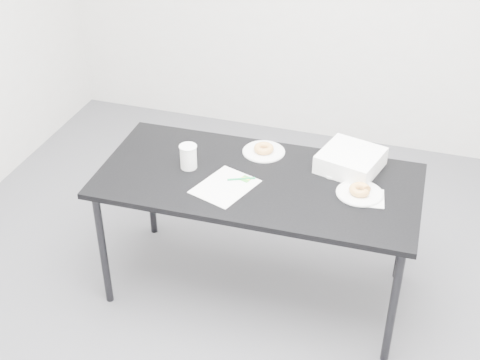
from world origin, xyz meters
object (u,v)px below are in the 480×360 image
(plate_near, at_px, (360,193))
(donut_near, at_px, (360,190))
(table, at_px, (258,188))
(donut_far, at_px, (264,148))
(plate_far, at_px, (264,152))
(coffee_cup, at_px, (188,157))
(pen, at_px, (241,179))
(bakery_box, at_px, (351,160))
(scorecard, at_px, (225,187))

(plate_near, xyz_separation_m, donut_near, (0.00, 0.00, 0.02))
(table, xyz_separation_m, donut_far, (-0.04, 0.25, 0.08))
(plate_far, relative_size, donut_far, 2.13)
(plate_near, relative_size, coffee_cup, 1.78)
(pen, bearing_deg, donut_far, 59.52)
(donut_near, relative_size, bakery_box, 0.37)
(coffee_cup, xyz_separation_m, bakery_box, (0.79, 0.24, -0.02))
(table, height_order, donut_near, donut_near)
(donut_near, bearing_deg, scorecard, -168.14)
(table, height_order, scorecard, scorecard)
(plate_far, relative_size, bakery_box, 0.79)
(table, distance_m, donut_near, 0.51)
(table, distance_m, plate_near, 0.51)
(scorecard, distance_m, bakery_box, 0.66)
(donut_far, bearing_deg, bakery_box, -2.50)
(donut_far, bearing_deg, coffee_cup, -141.40)
(scorecard, xyz_separation_m, plate_near, (0.64, 0.13, 0.00))
(plate_near, bearing_deg, donut_far, 156.55)
(bakery_box, bearing_deg, donut_near, -53.92)
(plate_far, distance_m, coffee_cup, 0.42)
(scorecard, xyz_separation_m, bakery_box, (0.56, 0.35, 0.05))
(donut_far, distance_m, coffee_cup, 0.42)
(plate_far, height_order, donut_far, donut_far)
(plate_near, distance_m, bakery_box, 0.24)
(pen, distance_m, plate_far, 0.29)
(scorecard, relative_size, donut_near, 2.81)
(plate_far, bearing_deg, donut_near, -23.45)
(table, distance_m, donut_far, 0.27)
(plate_near, relative_size, donut_far, 2.15)
(scorecard, distance_m, plate_far, 0.38)
(plate_near, height_order, bakery_box, bakery_box)
(scorecard, bearing_deg, table, 60.59)
(donut_near, bearing_deg, plate_far, 156.55)
(donut_far, xyz_separation_m, coffee_cup, (-0.33, -0.26, 0.04))
(scorecard, xyz_separation_m, coffee_cup, (-0.23, 0.11, 0.06))
(plate_far, bearing_deg, scorecard, -103.81)
(scorecard, bearing_deg, donut_near, 30.93)
(table, height_order, plate_near, plate_near)
(pen, relative_size, plate_near, 0.61)
(table, xyz_separation_m, donut_near, (0.51, 0.02, 0.08))
(plate_far, distance_m, bakery_box, 0.47)
(pen, xyz_separation_m, donut_near, (0.58, 0.05, 0.02))
(pen, bearing_deg, coffee_cup, 149.91)
(scorecard, relative_size, bakery_box, 1.05)
(pen, xyz_separation_m, plate_near, (0.58, 0.05, -0.00))
(coffee_cup, bearing_deg, scorecard, -25.72)
(scorecard, bearing_deg, plate_near, 30.93)
(pen, bearing_deg, scorecard, -149.52)
(scorecard, height_order, donut_near, donut_near)
(table, distance_m, coffee_cup, 0.39)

